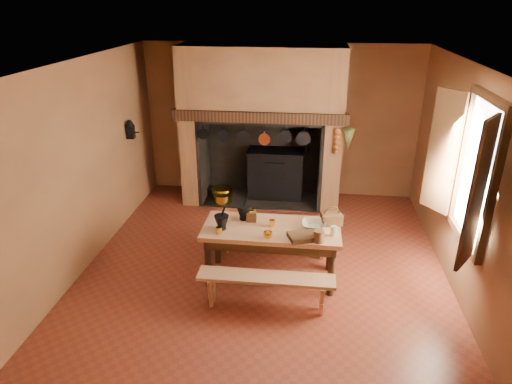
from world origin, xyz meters
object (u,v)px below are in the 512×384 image
Objects in this scene: work_table at (271,235)px; mixing_bowl at (314,225)px; coffee_grinder at (252,215)px; wicker_basket at (331,218)px; bench_front at (266,284)px; iron_range at (276,173)px.

work_table is 0.57m from mixing_bowl.
mixing_bowl is at bearing -9.59° from coffee_grinder.
work_table is 5.89× the size of wicker_basket.
bench_front is 1.01m from coffee_grinder.
coffee_grinder reaches higher than bench_front.
mixing_bowl is at bearing -75.24° from iron_range.
wicker_basket is at bearing -69.76° from iron_range.
iron_range is 2.77m from mixing_bowl.
bench_front is 5.45× the size of wicker_basket.
coffee_grinder is 0.83m from mixing_bowl.
bench_front is 8.24× the size of coffee_grinder.
work_table is 0.82m from wicker_basket.
work_table is at bearing 90.00° from bench_front.
work_table is 5.62× the size of mixing_bowl.
coffee_grinder is 0.63× the size of mixing_bowl.
iron_range is 0.97× the size of bench_front.
mixing_bowl is 0.27m from wicker_basket.
work_table is 0.73m from bench_front.
mixing_bowl is at bearing -161.70° from wicker_basket.
iron_range is at bearing 92.64° from bench_front.
coffee_grinder is at bearing 150.30° from work_table.
wicker_basket is at bearing 48.28° from bench_front.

